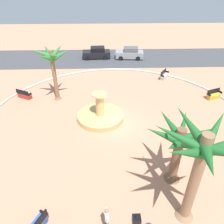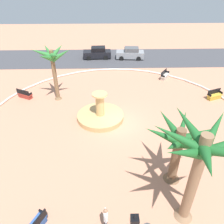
# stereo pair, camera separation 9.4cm
# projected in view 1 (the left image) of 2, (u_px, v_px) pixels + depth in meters

# --- Properties ---
(ground_plane) EXTENTS (80.00, 80.00, 0.00)m
(ground_plane) POSITION_uv_depth(u_px,v_px,m) (117.00, 123.00, 19.39)
(ground_plane) COLOR tan
(plaza_curb) EXTENTS (23.90, 23.90, 0.20)m
(plaza_curb) POSITION_uv_depth(u_px,v_px,m) (117.00, 122.00, 19.33)
(plaza_curb) COLOR silver
(plaza_curb) RESTS_ON ground
(street_asphalt) EXTENTS (48.00, 8.00, 0.03)m
(street_asphalt) POSITION_uv_depth(u_px,v_px,m) (111.00, 58.00, 33.01)
(street_asphalt) COLOR #424247
(street_asphalt) RESTS_ON ground
(fountain) EXTENTS (4.14, 4.14, 2.54)m
(fountain) POSITION_uv_depth(u_px,v_px,m) (100.00, 115.00, 19.74)
(fountain) COLOR tan
(fountain) RESTS_ON ground
(palm_tree_near_fountain) EXTENTS (4.27, 4.10, 4.28)m
(palm_tree_near_fountain) POSITION_uv_depth(u_px,v_px,m) (179.00, 143.00, 12.73)
(palm_tree_near_fountain) COLOR brown
(palm_tree_near_fountain) RESTS_ON ground
(palm_tree_by_curb) EXTENTS (3.78, 3.68, 5.37)m
(palm_tree_by_curb) POSITION_uv_depth(u_px,v_px,m) (52.00, 60.00, 20.62)
(palm_tree_by_curb) COLOR brown
(palm_tree_by_curb) RESTS_ON ground
(palm_tree_mid_plaza) EXTENTS (4.51, 4.64, 6.00)m
(palm_tree_mid_plaza) POSITION_uv_depth(u_px,v_px,m) (201.00, 157.00, 9.74)
(palm_tree_mid_plaza) COLOR #8E6B4C
(palm_tree_mid_plaza) RESTS_ON ground
(bench_east) EXTENTS (1.67, 1.04, 1.00)m
(bench_east) POSITION_uv_depth(u_px,v_px,m) (214.00, 95.00, 22.76)
(bench_east) COLOR gold
(bench_east) RESTS_ON ground
(bench_north) EXTENTS (1.65, 1.16, 1.00)m
(bench_north) POSITION_uv_depth(u_px,v_px,m) (24.00, 95.00, 22.81)
(bench_north) COLOR #B73D33
(bench_north) RESTS_ON ground
(bench_southeast) EXTENTS (1.32, 1.60, 1.00)m
(bench_southeast) POSITION_uv_depth(u_px,v_px,m) (164.00, 76.00, 26.85)
(bench_southeast) COLOR beige
(bench_southeast) RESTS_ON ground
(person_cyclist_helmet) EXTENTS (0.22, 0.53, 1.62)m
(person_cyclist_helmet) POSITION_uv_depth(u_px,v_px,m) (107.00, 218.00, 11.11)
(person_cyclist_helmet) COLOR #33333D
(person_cyclist_helmet) RESTS_ON ground
(parked_car_leftmost) EXTENTS (4.08, 2.07, 1.67)m
(parked_car_leftmost) POSITION_uv_depth(u_px,v_px,m) (97.00, 53.00, 32.53)
(parked_car_leftmost) COLOR black
(parked_car_leftmost) RESTS_ON ground
(parked_car_second) EXTENTS (4.12, 2.16, 1.67)m
(parked_car_second) POSITION_uv_depth(u_px,v_px,m) (130.00, 53.00, 32.39)
(parked_car_second) COLOR gray
(parked_car_second) RESTS_ON ground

